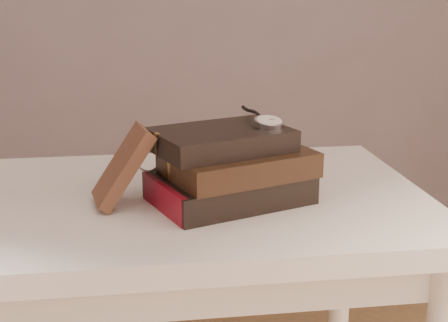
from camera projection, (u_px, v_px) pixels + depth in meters
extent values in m
cube|color=silver|center=(158.00, 206.00, 1.18)|extent=(1.00, 0.60, 0.04)
cube|color=white|center=(159.00, 236.00, 1.20)|extent=(0.88, 0.49, 0.08)
cylinder|color=white|center=(339.00, 305.00, 1.59)|extent=(0.05, 0.05, 0.71)
cube|color=black|center=(230.00, 188.00, 1.15)|extent=(0.31, 0.26, 0.05)
cube|color=#F8EBCB|center=(231.00, 187.00, 1.15)|extent=(0.30, 0.24, 0.04)
cube|color=gold|center=(157.00, 194.00, 1.11)|extent=(0.01, 0.01, 0.05)
cube|color=maroon|center=(164.00, 199.00, 1.09)|extent=(0.07, 0.16, 0.05)
cube|color=black|center=(238.00, 163.00, 1.13)|extent=(0.29, 0.24, 0.04)
cube|color=#F8EBCB|center=(240.00, 163.00, 1.13)|extent=(0.28, 0.23, 0.03)
cube|color=gold|center=(171.00, 169.00, 1.10)|extent=(0.01, 0.01, 0.04)
cube|color=black|center=(221.00, 140.00, 1.13)|extent=(0.27, 0.23, 0.04)
cube|color=#F8EBCB|center=(223.00, 139.00, 1.13)|extent=(0.26, 0.21, 0.03)
cube|color=gold|center=(157.00, 144.00, 1.09)|extent=(0.01, 0.01, 0.04)
cube|color=#412519|center=(123.00, 167.00, 1.11)|extent=(0.12, 0.11, 0.14)
cylinder|color=silver|center=(269.00, 123.00, 1.13)|extent=(0.07, 0.07, 0.02)
cylinder|color=white|center=(269.00, 120.00, 1.13)|extent=(0.06, 0.06, 0.01)
torus|color=silver|center=(269.00, 121.00, 1.13)|extent=(0.07, 0.07, 0.01)
cylinder|color=silver|center=(260.00, 120.00, 1.16)|extent=(0.01, 0.01, 0.01)
cube|color=black|center=(267.00, 119.00, 1.14)|extent=(0.01, 0.01, 0.00)
cube|color=black|center=(272.00, 119.00, 1.13)|extent=(0.01, 0.01, 0.00)
sphere|color=black|center=(259.00, 116.00, 1.17)|extent=(0.01, 0.01, 0.01)
sphere|color=black|center=(257.00, 114.00, 1.17)|extent=(0.01, 0.01, 0.01)
sphere|color=black|center=(256.00, 113.00, 1.18)|extent=(0.01, 0.01, 0.01)
sphere|color=black|center=(254.00, 112.00, 1.19)|extent=(0.01, 0.01, 0.01)
sphere|color=black|center=(252.00, 111.00, 1.20)|extent=(0.01, 0.01, 0.01)
sphere|color=black|center=(251.00, 111.00, 1.20)|extent=(0.01, 0.01, 0.01)
sphere|color=black|center=(249.00, 111.00, 1.21)|extent=(0.01, 0.01, 0.01)
sphere|color=black|center=(248.00, 110.00, 1.22)|extent=(0.01, 0.01, 0.01)
sphere|color=black|center=(246.00, 109.00, 1.23)|extent=(0.01, 0.01, 0.01)
sphere|color=black|center=(245.00, 108.00, 1.24)|extent=(0.01, 0.01, 0.01)
sphere|color=black|center=(243.00, 107.00, 1.24)|extent=(0.01, 0.01, 0.01)
torus|color=silver|center=(148.00, 158.00, 1.15)|extent=(0.06, 0.03, 0.05)
torus|color=silver|center=(177.00, 154.00, 1.17)|extent=(0.06, 0.03, 0.05)
cylinder|color=silver|center=(163.00, 154.00, 1.16)|extent=(0.02, 0.01, 0.00)
cylinder|color=silver|center=(124.00, 155.00, 1.19)|extent=(0.04, 0.11, 0.03)
cylinder|color=silver|center=(176.00, 149.00, 1.24)|extent=(0.04, 0.11, 0.03)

